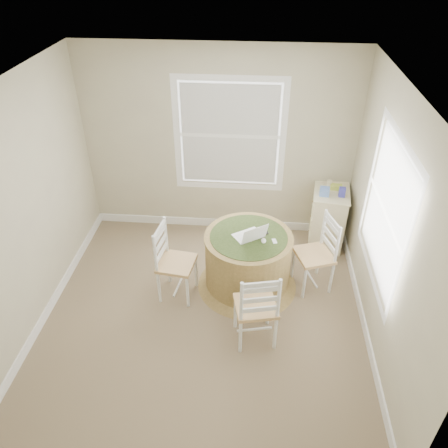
{
  "coord_description": "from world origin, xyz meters",
  "views": [
    {
      "loc": [
        0.52,
        -3.5,
        3.73
      ],
      "look_at": [
        0.19,
        0.45,
        0.98
      ],
      "focal_mm": 35.0,
      "sensor_mm": 36.0,
      "label": 1
    }
  ],
  "objects_px": {
    "chair_near": "(256,306)",
    "round_table": "(248,259)",
    "chair_left": "(177,263)",
    "corner_chest": "(328,218)",
    "chair_right": "(314,255)",
    "laptop": "(250,235)"
  },
  "relations": [
    {
      "from": "chair_right",
      "to": "laptop",
      "type": "height_order",
      "value": "laptop"
    },
    {
      "from": "laptop",
      "to": "chair_left",
      "type": "bearing_deg",
      "value": -20.14
    },
    {
      "from": "chair_near",
      "to": "round_table",
      "type": "bearing_deg",
      "value": -94.44
    },
    {
      "from": "chair_left",
      "to": "laptop",
      "type": "xyz_separation_m",
      "value": [
        0.83,
        0.21,
        0.3
      ]
    },
    {
      "from": "round_table",
      "to": "chair_right",
      "type": "bearing_deg",
      "value": -9.09
    },
    {
      "from": "chair_near",
      "to": "corner_chest",
      "type": "height_order",
      "value": "chair_near"
    },
    {
      "from": "chair_near",
      "to": "chair_right",
      "type": "height_order",
      "value": "same"
    },
    {
      "from": "chair_left",
      "to": "corner_chest",
      "type": "distance_m",
      "value": 2.22
    },
    {
      "from": "chair_right",
      "to": "corner_chest",
      "type": "relative_size",
      "value": 1.15
    },
    {
      "from": "chair_near",
      "to": "corner_chest",
      "type": "relative_size",
      "value": 1.15
    },
    {
      "from": "chair_right",
      "to": "round_table",
      "type": "bearing_deg",
      "value": -104.77
    },
    {
      "from": "chair_right",
      "to": "corner_chest",
      "type": "distance_m",
      "value": 0.95
    },
    {
      "from": "laptop",
      "to": "corner_chest",
      "type": "distance_m",
      "value": 1.48
    },
    {
      "from": "chair_right",
      "to": "laptop",
      "type": "relative_size",
      "value": 2.23
    },
    {
      "from": "chair_near",
      "to": "laptop",
      "type": "bearing_deg",
      "value": -95.13
    },
    {
      "from": "corner_chest",
      "to": "chair_near",
      "type": "bearing_deg",
      "value": -110.9
    },
    {
      "from": "round_table",
      "to": "chair_left",
      "type": "height_order",
      "value": "chair_left"
    },
    {
      "from": "round_table",
      "to": "chair_near",
      "type": "relative_size",
      "value": 1.28
    },
    {
      "from": "chair_right",
      "to": "chair_near",
      "type": "bearing_deg",
      "value": -55.96
    },
    {
      "from": "chair_left",
      "to": "corner_chest",
      "type": "height_order",
      "value": "chair_left"
    },
    {
      "from": "chair_near",
      "to": "corner_chest",
      "type": "bearing_deg",
      "value": -129.6
    },
    {
      "from": "round_table",
      "to": "laptop",
      "type": "height_order",
      "value": "laptop"
    }
  ]
}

